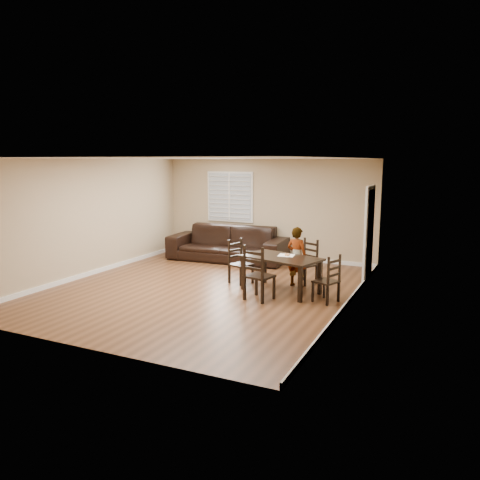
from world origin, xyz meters
name	(u,v)px	position (x,y,z in m)	size (l,w,h in m)	color
ground	(204,288)	(0.00, 0.00, 0.00)	(7.00, 7.00, 0.00)	brown
room	(209,202)	(0.04, 0.18, 1.81)	(6.04, 7.04, 2.72)	tan
dining_table	(281,261)	(1.54, 0.44, 0.64)	(1.74, 1.26, 0.73)	black
chair_near	(308,263)	(1.83, 1.39, 0.44)	(0.57, 0.56, 0.97)	black
chair_far	(255,276)	(1.32, -0.37, 0.49)	(0.57, 0.55, 1.08)	black
chair_left	(237,263)	(0.40, 0.77, 0.43)	(0.52, 0.54, 0.96)	black
chair_right	(331,281)	(2.65, 0.12, 0.42)	(0.51, 0.53, 0.92)	black
child	(297,257)	(1.70, 0.99, 0.64)	(0.47, 0.31, 1.28)	gray
napkin	(286,255)	(1.59, 0.61, 0.73)	(0.32, 0.32, 0.00)	beige
donut	(287,254)	(1.61, 0.61, 0.76)	(0.11, 0.11, 0.04)	#CC8449
sofa	(227,243)	(-0.82, 2.73, 0.46)	(3.14, 1.23, 0.92)	black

